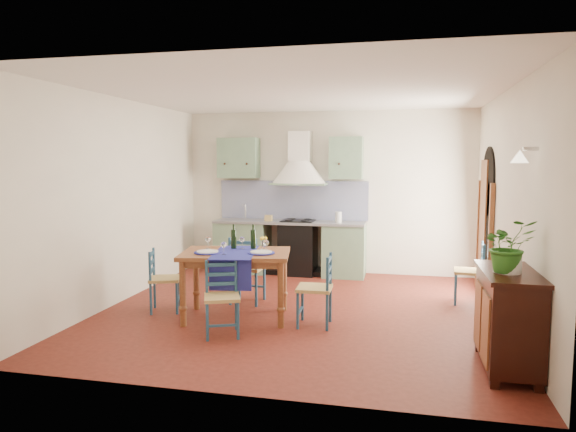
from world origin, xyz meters
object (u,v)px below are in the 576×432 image
object	(u,v)px
chair_near	(222,297)
potted_plant	(508,246)
dining_table	(236,260)
sideboard	(508,316)

from	to	relation	value
chair_near	potted_plant	xyz separation A→B (m)	(2.88, -0.43, 0.75)
dining_table	chair_near	bearing A→B (deg)	-86.46
dining_table	potted_plant	xyz separation A→B (m)	(2.92, -1.05, 0.45)
dining_table	chair_near	xyz separation A→B (m)	(0.04, -0.62, -0.31)
potted_plant	sideboard	bearing A→B (deg)	63.38
sideboard	potted_plant	bearing A→B (deg)	-116.62
dining_table	chair_near	distance (m)	0.70
dining_table	potted_plant	distance (m)	3.13
chair_near	potted_plant	distance (m)	3.01
chair_near	sideboard	distance (m)	2.94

